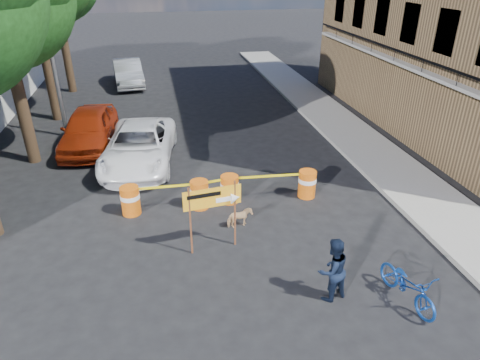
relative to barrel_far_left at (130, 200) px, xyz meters
name	(u,v)px	position (x,y,z in m)	size (l,w,h in m)	color
ground	(246,247)	(3.05, -2.37, -0.47)	(120.00, 120.00, 0.00)	black
sidewalk_east	(362,144)	(9.25, 3.63, -0.40)	(2.40, 40.00, 0.15)	gray
streetlamp	(48,31)	(-2.89, 7.13, 3.90)	(1.25, 0.18, 8.00)	gray
barrel_far_left	(130,200)	(0.00, 0.00, 0.00)	(0.58, 0.58, 0.90)	#C9540B
barrel_mid_left	(199,194)	(2.07, -0.03, 0.00)	(0.58, 0.58, 0.90)	#C9540B
barrel_mid_right	(230,188)	(3.04, 0.14, 0.00)	(0.58, 0.58, 0.90)	#C9540B
barrel_far_right	(307,183)	(5.55, -0.02, 0.00)	(0.58, 0.58, 0.90)	#C9540B
detour_sign	(220,201)	(2.40, -2.24, 0.95)	(1.50, 0.32, 1.94)	#592D19
pedestrian	(332,270)	(4.52, -4.59, 0.31)	(0.76, 0.59, 1.56)	black
bicycle	(411,270)	(6.14, -5.05, 0.41)	(0.61, 0.93, 1.76)	#13419E
dog	(240,218)	(3.07, -1.36, -0.17)	(0.32, 0.71, 0.60)	#DAB07D
suv_white	(139,146)	(0.25, 3.59, 0.25)	(2.40, 5.20, 1.45)	white
sedan_red	(89,129)	(-1.75, 5.67, 0.32)	(1.87, 4.66, 1.59)	#9B280C
sedan_silver	(128,73)	(-0.53, 15.44, 0.28)	(1.59, 4.57, 1.51)	#A5A7AC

